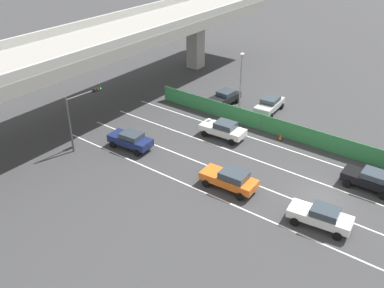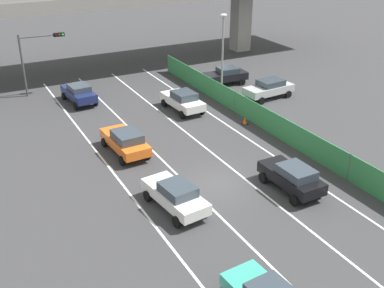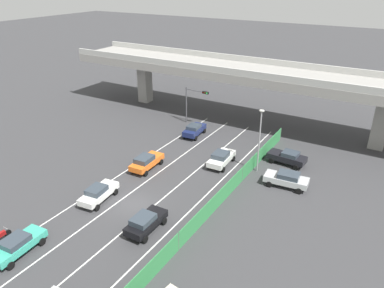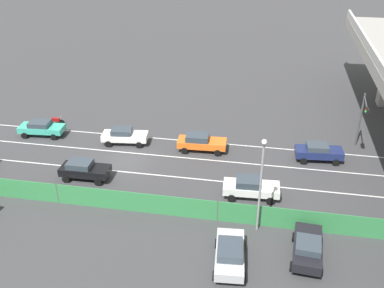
{
  "view_description": "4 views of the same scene",
  "coord_description": "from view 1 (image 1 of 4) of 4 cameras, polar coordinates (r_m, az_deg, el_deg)",
  "views": [
    {
      "loc": [
        -28.19,
        -8.31,
        20.39
      ],
      "look_at": [
        -1.55,
        11.72,
        1.49
      ],
      "focal_mm": 40.14,
      "sensor_mm": 36.0,
      "label": 1
    },
    {
      "loc": [
        -12.97,
        -21.05,
        14.46
      ],
      "look_at": [
        -0.12,
        3.21,
        1.31
      ],
      "focal_mm": 44.43,
      "sensor_mm": 36.0,
      "label": 2
    },
    {
      "loc": [
        20.13,
        -22.98,
        20.46
      ],
      "look_at": [
        -0.47,
        11.7,
        1.75
      ],
      "focal_mm": 34.47,
      "sensor_mm": 36.0,
      "label": 3
    },
    {
      "loc": [
        33.88,
        12.44,
        20.85
      ],
      "look_at": [
        -0.87,
        6.07,
        2.0
      ],
      "focal_mm": 41.66,
      "sensor_mm": 36.0,
      "label": 4
    }
  ],
  "objects": [
    {
      "name": "parked_sedan_dark",
      "position": [
        49.29,
        4.28,
        6.17
      ],
      "size": [
        4.53,
        2.29,
        1.62
      ],
      "color": "black",
      "rests_on": "ground"
    },
    {
      "name": "car_hatchback_white",
      "position": [
        32.26,
        16.77,
        -9.14
      ],
      "size": [
        2.35,
        4.64,
        1.62
      ],
      "color": "silver",
      "rests_on": "ground"
    },
    {
      "name": "car_taxi_orange",
      "position": [
        34.77,
        5.06,
        -4.62
      ],
      "size": [
        2.21,
        4.73,
        1.67
      ],
      "color": "orange",
      "rests_on": "ground"
    },
    {
      "name": "street_lamp",
      "position": [
        44.4,
        6.48,
        8.34
      ],
      "size": [
        0.6,
        0.36,
        7.4
      ],
      "color": "gray",
      "rests_on": "ground"
    },
    {
      "name": "ground_plane",
      "position": [
        35.77,
        16.85,
        -6.68
      ],
      "size": [
        300.0,
        300.0,
        0.0
      ],
      "primitive_type": "plane",
      "color": "#38383A"
    },
    {
      "name": "green_fence",
      "position": [
        41.95,
        16.78,
        0.46
      ],
      "size": [
        0.1,
        38.3,
        1.74
      ],
      "color": "#338447",
      "rests_on": "ground"
    },
    {
      "name": "lane_line_mid_left",
      "position": [
        35.31,
        11.15,
        -6.37
      ],
      "size": [
        0.14,
        42.2,
        0.01
      ],
      "primitive_type": "cube",
      "color": "silver",
      "rests_on": "ground"
    },
    {
      "name": "elevated_overpass",
      "position": [
        46.49,
        -13.56,
        12.2
      ],
      "size": [
        58.0,
        8.7,
        8.88
      ],
      "color": "gray",
      "rests_on": "ground"
    },
    {
      "name": "lane_line_right_edge",
      "position": [
        40.71,
        15.55,
        -1.7
      ],
      "size": [
        0.14,
        42.2,
        0.01
      ],
      "primitive_type": "cube",
      "color": "silver",
      "rests_on": "ground"
    },
    {
      "name": "lane_line_mid_right",
      "position": [
        37.95,
        13.51,
        -3.87
      ],
      "size": [
        0.14,
        42.2,
        0.01
      ],
      "primitive_type": "cube",
      "color": "silver",
      "rests_on": "ground"
    },
    {
      "name": "traffic_light",
      "position": [
        40.55,
        -14.55,
        4.59
      ],
      "size": [
        3.94,
        0.64,
        5.49
      ],
      "color": "#47474C",
      "rests_on": "ground"
    },
    {
      "name": "traffic_cone",
      "position": [
        42.83,
        11.67,
        0.91
      ],
      "size": [
        0.47,
        0.47,
        0.64
      ],
      "color": "orange",
      "rests_on": "ground"
    },
    {
      "name": "car_sedan_black",
      "position": [
        37.5,
        22.65,
        -4.3
      ],
      "size": [
        2.05,
        4.25,
        1.65
      ],
      "color": "black",
      "rests_on": "ground"
    },
    {
      "name": "car_sedan_navy",
      "position": [
        40.65,
        -8.17,
        0.6
      ],
      "size": [
        2.28,
        4.4,
        1.64
      ],
      "color": "navy",
      "rests_on": "ground"
    },
    {
      "name": "parked_wagon_silver",
      "position": [
        48.26,
        10.28,
        5.26
      ],
      "size": [
        4.64,
        2.36,
        1.64
      ],
      "color": "#B2B5B7",
      "rests_on": "ground"
    },
    {
      "name": "lane_line_left_edge",
      "position": [
        32.81,
        8.38,
        -9.24
      ],
      "size": [
        0.14,
        42.2,
        0.01
      ],
      "primitive_type": "cube",
      "color": "silver",
      "rests_on": "ground"
    },
    {
      "name": "car_sedan_white",
      "position": [
        42.23,
        4.18,
        2.01
      ],
      "size": [
        2.25,
        4.6,
        1.68
      ],
      "color": "white",
      "rests_on": "ground"
    }
  ]
}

